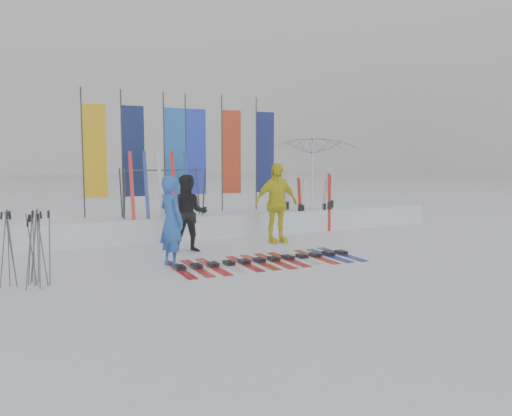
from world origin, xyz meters
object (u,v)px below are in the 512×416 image
ski_rack (163,186)px  tent_canopy (314,177)px  person_blue (171,221)px  person_black (189,214)px  ski_row (267,260)px  person_yellow (276,203)px

ski_rack → tent_canopy: bearing=17.6°
person_blue → tent_canopy: (6.14, 4.83, 0.58)m
person_black → tent_canopy: bearing=52.9°
person_black → ski_rack: ski_rack is taller
person_blue → ski_row: (1.84, -0.41, -0.84)m
person_yellow → tent_canopy: size_ratio=0.61×
person_blue → person_yellow: size_ratio=0.89×
person_blue → tent_canopy: 7.83m
person_yellow → tent_canopy: tent_canopy is taller
person_blue → person_yellow: person_yellow is taller
person_black → ski_rack: bearing=113.1°
person_yellow → tent_canopy: 4.50m
person_black → person_yellow: (2.32, 0.28, 0.13)m
person_blue → person_yellow: (3.07, 1.57, 0.11)m
ski_row → person_black: bearing=122.7°
tent_canopy → ski_rack: 5.77m
person_black → ski_rack: size_ratio=0.84×
person_blue → ski_rack: (0.64, 3.08, 0.51)m
person_yellow → ski_row: size_ratio=0.52×
tent_canopy → ski_row: 6.93m
person_black → tent_canopy: 6.48m
person_black → person_yellow: size_ratio=0.87×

